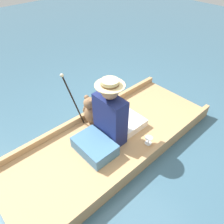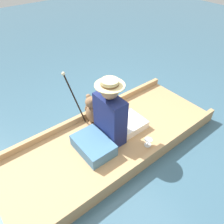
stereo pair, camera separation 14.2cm
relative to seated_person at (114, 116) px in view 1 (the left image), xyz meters
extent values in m
plane|color=#385B70|center=(0.02, -0.06, -0.45)|extent=(16.00, 16.00, 0.00)
cube|color=tan|center=(0.02, -0.06, -0.40)|extent=(1.18, 2.99, 0.11)
cube|color=tan|center=(-0.54, -0.06, -0.30)|extent=(0.06, 2.99, 0.09)
cube|color=tan|center=(0.57, -0.06, -0.30)|extent=(0.06, 2.99, 0.09)
cube|color=teal|center=(0.04, -0.36, -0.26)|extent=(0.52, 0.37, 0.16)
cube|color=white|center=(0.00, 0.26, -0.29)|extent=(0.39, 0.44, 0.11)
cube|color=navy|center=(0.00, -0.07, -0.02)|extent=(0.43, 0.21, 0.65)
cube|color=beige|center=(0.00, 0.04, 0.03)|extent=(0.04, 0.01, 0.36)
cube|color=white|center=(-0.12, 0.04, 0.07)|extent=(0.02, 0.01, 0.39)
cube|color=white|center=(0.12, 0.04, 0.07)|extent=(0.02, 0.01, 0.39)
sphere|color=tan|center=(0.00, -0.07, 0.42)|extent=(0.21, 0.21, 0.21)
cylinder|color=#CCB77F|center=(0.00, -0.07, 0.48)|extent=(0.35, 0.35, 0.01)
cylinder|color=#CCB77F|center=(0.00, -0.07, 0.52)|extent=(0.20, 0.20, 0.06)
cylinder|color=brown|center=(0.00, -0.07, 0.50)|extent=(0.21, 0.21, 0.02)
ellipsoid|color=#846042|center=(-0.41, -0.07, -0.20)|extent=(0.19, 0.16, 0.28)
sphere|color=#846042|center=(-0.41, -0.07, 0.01)|extent=(0.16, 0.16, 0.16)
sphere|color=brown|center=(-0.41, 0.00, 0.00)|extent=(0.07, 0.07, 0.07)
sphere|color=#846042|center=(-0.47, -0.07, 0.07)|extent=(0.07, 0.07, 0.07)
sphere|color=#846042|center=(-0.36, -0.07, 0.07)|extent=(0.07, 0.07, 0.07)
cylinder|color=#846042|center=(-0.52, -0.07, -0.15)|extent=(0.11, 0.07, 0.12)
cylinder|color=#846042|center=(-0.31, -0.07, -0.15)|extent=(0.11, 0.07, 0.12)
sphere|color=#846042|center=(-0.47, -0.03, -0.30)|extent=(0.08, 0.08, 0.08)
sphere|color=#846042|center=(-0.36, -0.03, -0.30)|extent=(0.08, 0.08, 0.08)
cylinder|color=silver|center=(0.41, 0.23, -0.34)|extent=(0.09, 0.09, 0.01)
cylinder|color=silver|center=(0.41, 0.23, -0.31)|extent=(0.01, 0.01, 0.05)
cone|color=silver|center=(0.41, 0.23, -0.26)|extent=(0.10, 0.10, 0.05)
cylinder|color=black|center=(-0.47, -0.27, 0.09)|extent=(0.02, 0.24, 0.88)
sphere|color=beige|center=(-0.47, -0.38, 0.53)|extent=(0.04, 0.04, 0.04)
camera|label=1|loc=(1.52, -1.43, 1.79)|focal=35.00mm
camera|label=2|loc=(1.61, -1.32, 1.79)|focal=35.00mm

